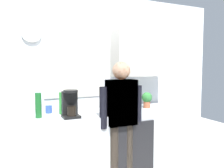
{
  "coord_description": "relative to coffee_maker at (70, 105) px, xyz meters",
  "views": [
    {
      "loc": [
        -1.22,
        -2.46,
        1.54
      ],
      "look_at": [
        -0.01,
        0.25,
        1.31
      ],
      "focal_mm": 36.02,
      "sensor_mm": 36.0,
      "label": 1
    }
  ],
  "objects": [
    {
      "name": "person_guest",
      "position": [
        0.6,
        -0.17,
        -0.13
      ],
      "size": [
        0.57,
        0.22,
        1.6
      ],
      "rotation": [
        0.0,
        0.0,
        3.25
      ],
      "color": "brown",
      "rests_on": "ground_plane"
    },
    {
      "name": "bottle_green_wine",
      "position": [
        -0.35,
        0.12,
        0.0
      ],
      "size": [
        0.07,
        0.07,
        0.3
      ],
      "primitive_type": "cylinder",
      "color": "#195923",
      "rests_on": "kitchen_counter"
    },
    {
      "name": "potted_plant",
      "position": [
        1.17,
        0.15,
        -0.01
      ],
      "size": [
        0.15,
        0.15,
        0.23
      ],
      "color": "#9E5638",
      "rests_on": "kitchen_counter"
    },
    {
      "name": "cup_blue_mug",
      "position": [
        -0.2,
        0.35,
        -0.1
      ],
      "size": [
        0.08,
        0.08,
        0.1
      ],
      "primitive_type": "cylinder",
      "color": "#3351B2",
      "rests_on": "kitchen_counter"
    },
    {
      "name": "coffee_maker",
      "position": [
        0.0,
        0.0,
        0.0
      ],
      "size": [
        0.2,
        0.2,
        0.33
      ],
      "color": "black",
      "rests_on": "kitchen_counter"
    },
    {
      "name": "person_at_sink",
      "position": [
        0.6,
        -0.17,
        -0.13
      ],
      "size": [
        0.57,
        0.22,
        1.6
      ],
      "rotation": [
        0.0,
        0.0,
        0.05
      ],
      "color": "black",
      "rests_on": "ground_plane"
    },
    {
      "name": "bottle_dark_sauce",
      "position": [
        0.89,
        0.25,
        -0.06
      ],
      "size": [
        0.06,
        0.06,
        0.18
      ],
      "primitive_type": "cylinder",
      "color": "black",
      "rests_on": "kitchen_counter"
    },
    {
      "name": "kitchen_counter",
      "position": [
        0.6,
        0.13,
        -0.61
      ],
      "size": [
        2.43,
        0.64,
        0.93
      ],
      "primitive_type": "cube",
      "color": "#B2B7BC",
      "rests_on": "ground_plane"
    },
    {
      "name": "dishwasher_panel",
      "position": [
        0.77,
        -0.2,
        -0.66
      ],
      "size": [
        0.56,
        0.02,
        0.84
      ],
      "primitive_type": "cube",
      "color": "black",
      "rests_on": "ground_plane"
    },
    {
      "name": "cup_white_mug",
      "position": [
        1.45,
        0.12,
        -0.1
      ],
      "size": [
        0.08,
        0.08,
        0.09
      ],
      "primitive_type": "cylinder",
      "color": "white",
      "rests_on": "kitchen_counter"
    },
    {
      "name": "back_wall_assembly",
      "position": [
        0.67,
        0.53,
        0.29
      ],
      "size": [
        4.03,
        0.42,
        2.6
      ],
      "color": "silver",
      "rests_on": "ground_plane"
    },
    {
      "name": "bottle_red_vinegar",
      "position": [
        0.67,
        0.09,
        -0.04
      ],
      "size": [
        0.06,
        0.06,
        0.22
      ],
      "primitive_type": "cylinder",
      "color": "maroon",
      "rests_on": "kitchen_counter"
    },
    {
      "name": "bottle_clear_soda",
      "position": [
        -0.04,
        0.23,
        -0.01
      ],
      "size": [
        0.09,
        0.09,
        0.28
      ],
      "primitive_type": "cylinder",
      "color": "#2D8C33",
      "rests_on": "kitchen_counter"
    }
  ]
}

